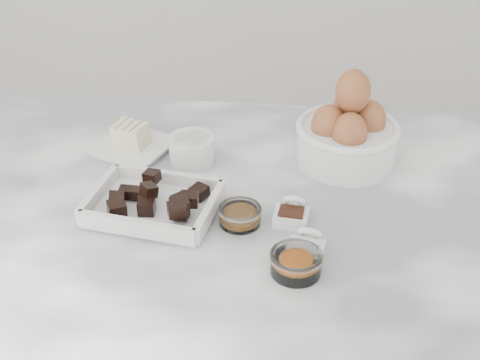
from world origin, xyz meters
name	(u,v)px	position (x,y,z in m)	size (l,w,h in m)	color
marble_slab	(226,219)	(0.00, 0.00, 0.92)	(1.20, 0.80, 0.04)	white
chocolate_dish	(153,200)	(-0.12, -0.02, 0.96)	(0.23, 0.19, 0.05)	white
butter_plate	(132,142)	(-0.20, 0.18, 0.96)	(0.17, 0.17, 0.05)	white
sugar_ramekin	(192,148)	(-0.08, 0.15, 0.97)	(0.08, 0.08, 0.05)	white
egg_bowl	(348,133)	(0.20, 0.18, 1.00)	(0.19, 0.19, 0.18)	white
honey_bowl	(240,215)	(0.03, -0.04, 0.96)	(0.07, 0.07, 0.03)	white
zest_bowl	(296,262)	(0.12, -0.15, 0.96)	(0.08, 0.08, 0.03)	white
vanilla_spoon	(292,213)	(0.11, -0.02, 0.95)	(0.06, 0.07, 0.04)	white
salt_spoon	(307,246)	(0.13, -0.10, 0.95)	(0.06, 0.07, 0.04)	white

